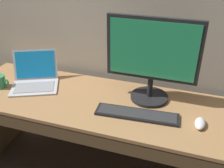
{
  "coord_description": "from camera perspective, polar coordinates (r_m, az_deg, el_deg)",
  "views": [
    {
      "loc": [
        0.57,
        -1.31,
        1.62
      ],
      "look_at": [
        0.14,
        0.0,
        0.84
      ],
      "focal_mm": 41.12,
      "sensor_mm": 36.0,
      "label": 1
    }
  ],
  "objects": [
    {
      "name": "external_monitor",
      "position": [
        1.58,
        8.91,
        5.65
      ],
      "size": [
        0.57,
        0.25,
        0.54
      ],
      "color": "black",
      "rests_on": "desk"
    },
    {
      "name": "wired_keyboard",
      "position": [
        1.55,
        5.53,
        -6.71
      ],
      "size": [
        0.5,
        0.15,
        0.02
      ],
      "color": "black",
      "rests_on": "desk"
    },
    {
      "name": "coffee_mug",
      "position": [
        1.98,
        -23.65,
        0.51
      ],
      "size": [
        0.12,
        0.08,
        0.09
      ],
      "color": "#388E56",
      "rests_on": "desk"
    },
    {
      "name": "laptop_silver",
      "position": [
        1.93,
        -16.76,
        1.27
      ],
      "size": [
        0.41,
        0.4,
        0.22
      ],
      "color": "silver",
      "rests_on": "desk"
    },
    {
      "name": "desk",
      "position": [
        1.8,
        -4.62,
        -8.96
      ],
      "size": [
        1.82,
        0.61,
        0.7
      ],
      "color": "#A87A4C",
      "rests_on": "ground"
    },
    {
      "name": "computer_mouse",
      "position": [
        1.54,
        18.98,
        -8.26
      ],
      "size": [
        0.07,
        0.12,
        0.04
      ],
      "primitive_type": "ellipsoid",
      "rotation": [
        0.0,
        0.0,
        -0.07
      ],
      "color": "white",
      "rests_on": "desk"
    }
  ]
}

